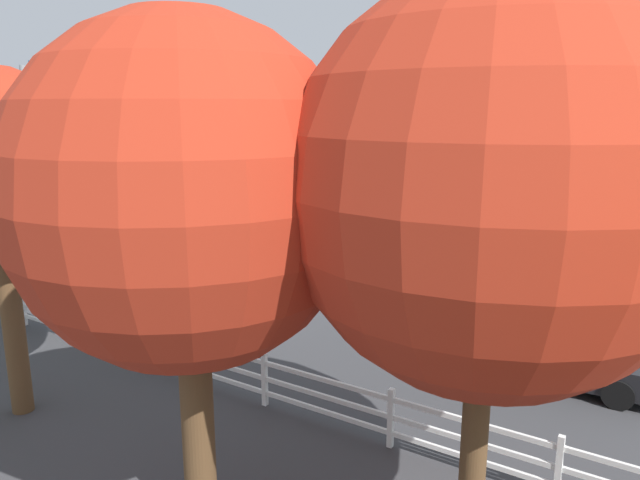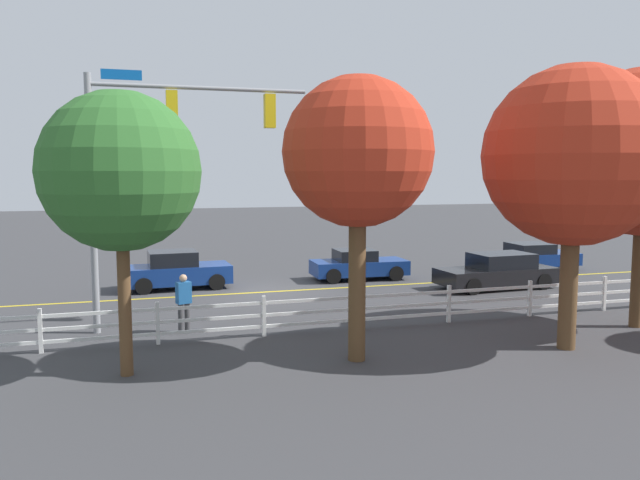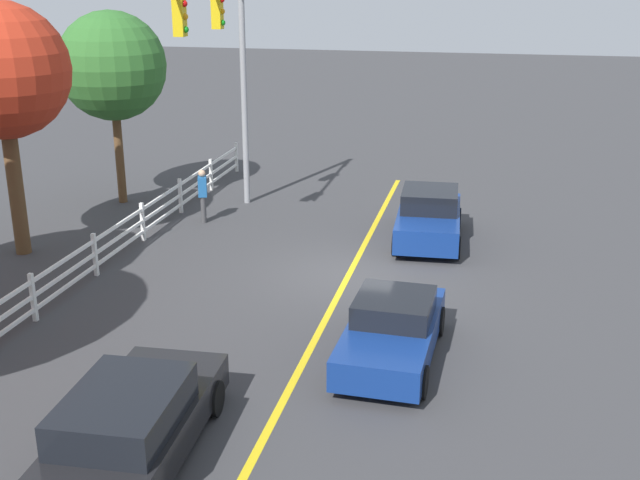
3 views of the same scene
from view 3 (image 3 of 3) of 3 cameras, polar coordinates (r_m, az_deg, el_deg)
name	(u,v)px [view 3 (image 3 of 3)]	position (r m, az deg, el deg)	size (l,w,h in m)	color
ground_plane	(349,274)	(20.77, 2.13, -2.45)	(120.00, 120.00, 0.00)	#38383A
lane_center_stripe	(315,339)	(17.17, -0.36, -7.18)	(28.00, 0.16, 0.01)	gold
signal_assembly	(225,53)	(24.64, -6.88, 13.22)	(6.31, 0.38, 7.44)	gray
car_0	(130,427)	(13.22, -13.54, -13.01)	(4.85, 2.12, 1.40)	black
car_1	(392,330)	(16.21, 5.23, -6.49)	(4.13, 1.92, 1.30)	navy
car_3	(429,217)	(23.30, 7.86, 1.64)	(4.16, 2.04, 1.51)	navy
pedestrian	(203,194)	(25.04, -8.45, 3.34)	(0.46, 0.37, 1.69)	#3F3F42
white_rail_fence	(66,273)	(20.08, -17.84, -2.31)	(26.10, 0.10, 1.15)	white
tree_0	(112,66)	(27.18, -14.77, 12.01)	(3.54, 3.54, 6.37)	brown
tree_4	(1,72)	(22.73, -22.02, 11.17)	(3.61, 3.61, 6.87)	brown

